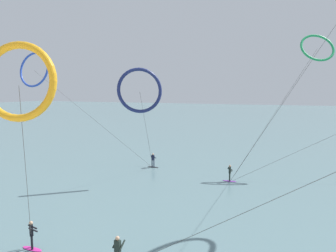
% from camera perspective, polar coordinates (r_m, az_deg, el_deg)
% --- Properties ---
extents(sea_water, '(400.00, 200.00, 0.08)m').
position_cam_1_polar(sea_water, '(109.35, 17.66, 1.35)').
color(sea_water, slate).
rests_on(sea_water, ground).
extents(surfer_violet, '(1.40, 0.61, 1.70)m').
position_cam_1_polar(surfer_violet, '(32.70, 11.10, -8.54)').
color(surfer_violet, purple).
rests_on(surfer_violet, ground).
extents(surfer_charcoal, '(1.40, 0.62, 1.70)m').
position_cam_1_polar(surfer_charcoal, '(37.84, -2.73, -6.36)').
color(surfer_charcoal, black).
rests_on(surfer_charcoal, ground).
extents(surfer_magenta, '(1.40, 0.73, 1.70)m').
position_cam_1_polar(surfer_magenta, '(20.77, -23.40, -17.93)').
color(surfer_magenta, '#CC288E').
rests_on(surfer_magenta, ground).
extents(kite_navy, '(4.11, 7.57, 11.47)m').
position_cam_1_polar(kite_navy, '(31.15, -5.12, 6.45)').
color(kite_navy, navy).
rests_on(kite_navy, ground).
extents(kite_amber, '(4.14, 2.04, 11.70)m').
position_cam_1_polar(kite_amber, '(17.67, -25.39, 7.25)').
color(kite_amber, orange).
rests_on(kite_amber, ground).
extents(kite_cobalt, '(23.17, 3.18, 14.89)m').
position_cam_1_polar(kite_cobalt, '(51.05, -23.04, 9.36)').
color(kite_cobalt, '#2647B7').
rests_on(kite_cobalt, ground).
extents(kite_emerald, '(9.92, 10.54, 15.63)m').
position_cam_1_polar(kite_emerald, '(39.94, 25.36, 12.66)').
color(kite_emerald, '#199351').
rests_on(kite_emerald, ground).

